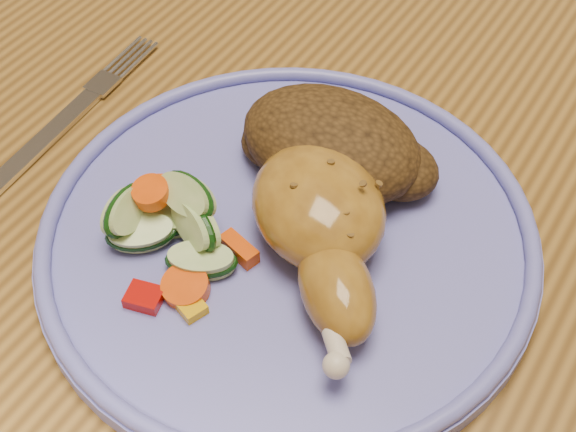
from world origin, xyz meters
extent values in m
cube|color=olive|center=(0.00, 0.00, 0.73)|extent=(0.90, 1.40, 0.04)
cube|color=#4C2D16|center=(0.00, 0.55, 0.43)|extent=(0.42, 0.42, 0.04)
cylinder|color=#4C2D16|center=(-0.18, 0.37, 0.21)|extent=(0.04, 0.04, 0.41)
cylinder|color=#4C2D16|center=(-0.18, 0.73, 0.21)|extent=(0.04, 0.04, 0.41)
cylinder|color=#6668C6|center=(-0.01, -0.11, 0.76)|extent=(0.30, 0.30, 0.01)
torus|color=#6668C6|center=(-0.01, -0.11, 0.77)|extent=(0.30, 0.30, 0.01)
ellipsoid|color=#A37122|center=(0.00, -0.10, 0.79)|extent=(0.12, 0.11, 0.05)
ellipsoid|color=#A37122|center=(0.04, -0.14, 0.78)|extent=(0.08, 0.08, 0.04)
sphere|color=beige|center=(0.06, -0.18, 0.78)|extent=(0.01, 0.01, 0.01)
ellipsoid|color=#432B10|center=(-0.02, -0.05, 0.78)|extent=(0.12, 0.09, 0.05)
ellipsoid|color=#432B10|center=(0.02, -0.04, 0.78)|extent=(0.06, 0.05, 0.03)
ellipsoid|color=#432B10|center=(-0.05, -0.06, 0.77)|extent=(0.05, 0.04, 0.02)
cube|color=#A50A05|center=(-0.05, -0.19, 0.77)|extent=(0.02, 0.02, 0.01)
cube|color=#E5A507|center=(-0.03, -0.19, 0.77)|extent=(0.02, 0.02, 0.01)
cylinder|color=#F74C08|center=(-0.08, -0.15, 0.79)|extent=(0.02, 0.02, 0.01)
cube|color=#F74C08|center=(-0.03, -0.14, 0.77)|extent=(0.03, 0.02, 0.01)
cylinder|color=#F74C08|center=(-0.04, -0.18, 0.77)|extent=(0.03, 0.03, 0.01)
cylinder|color=#F74C08|center=(-0.09, -0.13, 0.77)|extent=(0.02, 0.02, 0.01)
cylinder|color=#C6DC8F|center=(-0.07, -0.14, 0.77)|extent=(0.05, 0.05, 0.02)
cylinder|color=#C6DC8F|center=(-0.04, -0.16, 0.77)|extent=(0.05, 0.05, 0.01)
cylinder|color=#C6DC8F|center=(-0.06, -0.14, 0.79)|extent=(0.04, 0.04, 0.03)
cylinder|color=#C6DC8F|center=(-0.05, -0.15, 0.78)|extent=(0.04, 0.04, 0.04)
cylinder|color=#C6DC8F|center=(-0.08, -0.16, 0.77)|extent=(0.05, 0.05, 0.02)
cylinder|color=#C6DC8F|center=(-0.09, -0.16, 0.78)|extent=(0.03, 0.04, 0.04)
cylinder|color=#C6DC8F|center=(-0.08, -0.15, 0.77)|extent=(0.05, 0.05, 0.02)
cube|color=silver|center=(-0.20, -0.13, 0.75)|extent=(0.02, 0.12, 0.00)
cube|color=silver|center=(-0.20, -0.06, 0.75)|extent=(0.02, 0.07, 0.00)
camera|label=1|loc=(0.15, -0.36, 1.13)|focal=50.00mm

